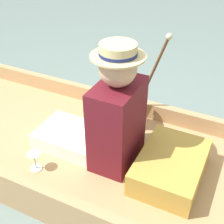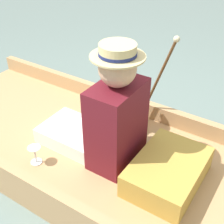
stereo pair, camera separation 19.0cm
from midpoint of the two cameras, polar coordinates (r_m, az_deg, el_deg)
The scene contains 7 objects.
ground_plane at distance 2.30m, azimuth -1.05°, elevation -9.03°, with size 16.00×16.00×0.00m, color slate.
punt_boat at distance 2.25m, azimuth -1.08°, elevation -7.50°, with size 1.15×2.88×0.27m.
seat_cushion at distance 1.96m, azimuth 12.96°, elevation -10.66°, with size 0.54×0.38×0.16m.
seated_person at distance 1.95m, azimuth 1.85°, elevation -1.15°, with size 0.38×0.74×0.81m.
teddy_bear at distance 2.27m, azimuth 5.59°, elevation 0.50°, with size 0.27×0.16×0.39m.
wine_glass at distance 2.06m, azimuth -11.42°, elevation -7.16°, with size 0.09×0.09×0.13m.
walking_cane at distance 2.22m, azimuth 11.26°, elevation 6.68°, with size 0.04×0.26×0.73m.
Camera 2 is at (-1.34, -1.03, 1.58)m, focal length 50.00 mm.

